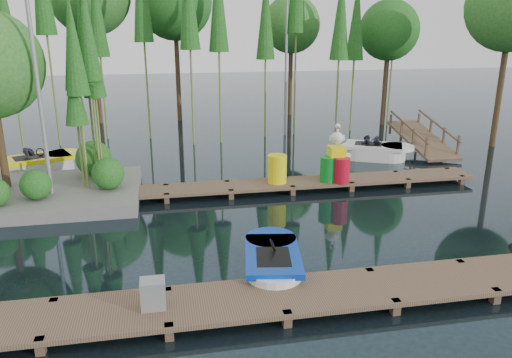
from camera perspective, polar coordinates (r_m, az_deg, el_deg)
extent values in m
plane|color=#1B2A33|center=(14.11, -1.62, -4.98)|extent=(90.00, 90.00, 0.00)
cube|color=brown|center=(10.03, 2.68, -13.27)|extent=(18.00, 1.50, 0.10)
cube|color=brown|center=(9.65, -23.35, -17.62)|extent=(0.16, 0.16, 0.50)
cube|color=brown|center=(10.69, -21.98, -13.81)|extent=(0.16, 0.16, 0.50)
cube|color=brown|center=(9.39, -9.86, -17.34)|extent=(0.16, 0.16, 0.50)
cube|color=brown|center=(10.46, -10.05, -13.44)|extent=(0.16, 0.16, 0.50)
cube|color=brown|center=(9.62, 3.57, -16.16)|extent=(0.16, 0.16, 0.50)
cube|color=brown|center=(10.66, 1.85, -12.51)|extent=(0.16, 0.16, 0.50)
cube|color=brown|center=(10.30, 15.61, -14.37)|extent=(0.16, 0.16, 0.50)
cube|color=brown|center=(11.28, 12.78, -11.18)|extent=(0.16, 0.16, 0.50)
cube|color=brown|center=(11.36, 25.63, -12.38)|extent=(0.16, 0.16, 0.50)
cube|color=brown|center=(12.25, 22.18, -9.71)|extent=(0.16, 0.16, 0.50)
cube|color=brown|center=(16.50, 0.39, -0.69)|extent=(15.00, 1.20, 0.10)
cube|color=brown|center=(16.32, -24.54, -3.27)|extent=(0.16, 0.16, 0.50)
cube|color=brown|center=(17.20, -23.85, -2.16)|extent=(0.16, 0.16, 0.50)
cube|color=brown|center=(15.94, -17.46, -2.93)|extent=(0.16, 0.16, 0.50)
cube|color=brown|center=(16.84, -17.13, -1.82)|extent=(0.16, 0.16, 0.50)
cube|color=brown|center=(15.82, -10.15, -2.54)|extent=(0.16, 0.16, 0.50)
cube|color=brown|center=(16.73, -10.22, -1.44)|extent=(0.16, 0.16, 0.50)
cube|color=brown|center=(15.95, -2.85, -2.11)|extent=(0.16, 0.16, 0.50)
cube|color=brown|center=(16.85, -3.32, -1.04)|extent=(0.16, 0.16, 0.50)
cube|color=brown|center=(16.34, 4.21, -1.65)|extent=(0.16, 0.16, 0.50)
cube|color=brown|center=(17.22, 3.39, -0.64)|extent=(0.16, 0.16, 0.50)
cube|color=brown|center=(16.96, 10.84, -1.21)|extent=(0.16, 0.16, 0.50)
cube|color=brown|center=(17.81, 9.73, -0.25)|extent=(0.16, 0.16, 0.50)
cube|color=brown|center=(17.80, 16.93, -0.78)|extent=(0.16, 0.16, 0.50)
cube|color=brown|center=(18.61, 15.59, 0.12)|extent=(0.16, 0.16, 0.50)
cube|color=brown|center=(18.81, 22.42, -0.39)|extent=(0.16, 0.16, 0.50)
cube|color=brown|center=(19.58, 20.92, 0.45)|extent=(0.16, 0.16, 0.50)
cube|color=slate|center=(17.16, -23.56, -1.71)|extent=(6.20, 4.20, 0.42)
sphere|color=#276820|center=(15.99, -23.87, -0.59)|extent=(0.90, 0.90, 0.90)
sphere|color=#276820|center=(17.78, -18.07, 2.26)|extent=(1.20, 1.20, 1.20)
sphere|color=#276820|center=(16.21, -16.57, 0.61)|extent=(1.00, 1.00, 1.00)
cylinder|color=#44321D|center=(17.34, -27.24, 4.25)|extent=(0.24, 0.24, 3.60)
cylinder|color=olive|center=(16.76, -18.45, 8.26)|extent=(0.07, 0.07, 5.93)
cone|color=#276820|center=(16.59, -19.15, 15.34)|extent=(0.70, 0.70, 2.97)
cylinder|color=olive|center=(16.66, -19.56, 7.64)|extent=(0.07, 0.07, 5.66)
cone|color=#276820|center=(16.48, -20.27, 14.43)|extent=(0.70, 0.70, 2.83)
cylinder|color=olive|center=(16.81, -17.69, 7.14)|extent=(0.07, 0.07, 5.22)
cone|color=#276820|center=(16.61, -18.27, 13.34)|extent=(0.70, 0.70, 2.61)
cylinder|color=olive|center=(16.05, -19.39, 7.07)|extent=(0.07, 0.07, 5.53)
cone|color=#276820|center=(15.85, -20.10, 13.96)|extent=(0.70, 0.70, 2.76)
cylinder|color=olive|center=(16.33, -19.57, 4.50)|extent=(0.07, 0.07, 4.01)
cone|color=#276820|center=(16.10, -20.07, 9.37)|extent=(0.70, 0.70, 2.01)
cylinder|color=olive|center=(16.62, -18.09, 8.54)|extent=(0.07, 0.07, 6.11)
cone|color=#276820|center=(16.46, -18.81, 15.90)|extent=(0.70, 0.70, 3.05)
cylinder|color=#44321D|center=(24.83, 26.25, 10.22)|extent=(0.26, 0.26, 6.06)
sphere|color=#377A2B|center=(24.73, 27.21, 17.16)|extent=(3.81, 3.81, 3.81)
cylinder|color=#44321D|center=(28.38, 14.58, 11.05)|extent=(0.26, 0.26, 5.02)
sphere|color=#276820|center=(28.24, 14.98, 16.11)|extent=(3.16, 3.16, 3.16)
cylinder|color=#44321D|center=(30.72, 3.97, 12.26)|extent=(0.26, 0.26, 5.31)
sphere|color=#377A2B|center=(30.60, 4.07, 17.21)|extent=(3.34, 3.34, 3.34)
cylinder|color=#44321D|center=(29.01, -8.98, 12.94)|extent=(0.26, 0.26, 6.46)
sphere|color=#276820|center=(28.96, -9.29, 19.32)|extent=(4.06, 4.06, 4.06)
cylinder|color=#44321D|center=(29.14, -17.92, 12.74)|extent=(0.26, 0.26, 6.85)
cylinder|color=olive|center=(23.95, -26.17, 11.75)|extent=(0.09, 0.09, 7.48)
cone|color=#276820|center=(23.90, -26.86, 16.72)|extent=(0.90, 0.90, 4.11)
cylinder|color=olive|center=(24.15, -22.76, 14.81)|extent=(0.09, 0.09, 9.66)
cylinder|color=olive|center=(24.90, -17.34, 13.11)|extent=(0.09, 0.09, 7.69)
cone|color=#276820|center=(24.86, -17.81, 18.05)|extent=(0.90, 0.90, 4.23)
cylinder|color=olive|center=(24.38, -12.64, 14.92)|extent=(0.09, 0.09, 8.99)
cylinder|color=olive|center=(22.82, -7.50, 14.34)|extent=(0.09, 0.09, 8.44)
cylinder|color=olive|center=(23.08, -4.24, 14.20)|extent=(0.09, 0.09, 8.22)
cylinder|color=olive|center=(24.34, 1.08, 13.44)|extent=(0.09, 0.09, 7.41)
cone|color=#276820|center=(24.28, 1.11, 18.33)|extent=(0.90, 0.90, 4.07)
cylinder|color=olive|center=(24.87, 4.60, 16.21)|extent=(0.09, 0.09, 9.77)
cylinder|color=olive|center=(24.25, 9.43, 13.21)|extent=(0.09, 0.09, 7.40)
cone|color=#276820|center=(24.19, 9.69, 18.10)|extent=(0.90, 0.90, 4.07)
cylinder|color=olive|center=(26.23, 11.13, 13.13)|extent=(0.09, 0.09, 7.14)
cone|color=#276820|center=(26.17, 11.40, 17.49)|extent=(0.90, 0.90, 3.93)
cylinder|color=olive|center=(28.14, 15.41, 14.61)|extent=(0.09, 0.09, 8.61)
cylinder|color=gray|center=(15.87, -23.60, 9.20)|extent=(0.12, 0.12, 7.00)
cylinder|color=gray|center=(24.71, 3.45, 13.01)|extent=(0.12, 0.12, 7.00)
cube|color=brown|center=(22.84, 18.46, 4.30)|extent=(1.50, 3.94, 0.95)
cube|color=brown|center=(21.14, 18.87, 3.37)|extent=(0.08, 0.08, 0.90)
cube|color=brown|center=(22.05, 17.52, 4.34)|extent=(0.08, 0.08, 0.90)
cube|color=brown|center=(22.97, 16.27, 5.23)|extent=(0.08, 0.08, 0.90)
cube|color=brown|center=(23.91, 15.11, 6.05)|extent=(0.08, 0.08, 0.90)
cube|color=brown|center=(22.39, 17.03, 5.75)|extent=(0.06, 3.54, 0.83)
cube|color=brown|center=(21.86, 22.08, 3.46)|extent=(0.08, 0.08, 0.90)
cube|color=brown|center=(22.74, 20.64, 4.41)|extent=(0.08, 0.08, 0.90)
cube|color=brown|center=(23.64, 19.31, 5.28)|extent=(0.08, 0.08, 0.90)
cube|color=brown|center=(24.56, 18.07, 6.08)|extent=(0.08, 0.08, 0.90)
cube|color=brown|center=(23.07, 20.13, 5.78)|extent=(0.06, 3.54, 0.83)
cube|color=white|center=(11.21, 1.92, -10.08)|extent=(1.36, 1.37, 0.54)
cylinder|color=white|center=(11.74, 1.75, -8.75)|extent=(1.36, 1.36, 0.54)
cylinder|color=white|center=(10.68, 2.10, -11.55)|extent=(1.36, 1.36, 0.54)
cube|color=#0634A8|center=(11.07, 1.93, -8.73)|extent=(1.52, 2.22, 0.14)
cylinder|color=#0634A8|center=(11.85, 1.70, -6.90)|extent=(1.38, 1.38, 0.14)
cube|color=black|center=(10.88, 1.99, -8.98)|extent=(0.88, 1.08, 0.06)
torus|color=black|center=(11.12, 1.90, -7.49)|extent=(0.19, 0.29, 0.26)
cube|color=white|center=(20.40, -23.72, 1.27)|extent=(1.77, 1.76, 0.61)
cylinder|color=white|center=(20.52, -21.89, 1.58)|extent=(1.76, 1.76, 0.61)
cylinder|color=white|center=(20.29, -25.57, 0.95)|extent=(1.76, 1.76, 0.61)
cube|color=#FFEB0D|center=(20.31, -23.83, 2.17)|extent=(2.68, 2.18, 0.16)
cylinder|color=#FFEB0D|center=(20.50, -21.17, 2.62)|extent=(1.79, 1.79, 0.16)
cube|color=black|center=(20.27, -24.46, 2.21)|extent=(1.34, 1.20, 0.07)
torus|color=black|center=(20.29, -23.45, 2.85)|extent=(0.35, 0.28, 0.30)
imported|color=#1E1E2D|center=(20.20, -24.71, 2.92)|extent=(0.59, 0.52, 1.08)
cube|color=white|center=(21.21, 13.22, 2.85)|extent=(1.75, 1.74, 0.60)
cylinder|color=white|center=(21.21, 14.99, 2.72)|extent=(1.74, 1.74, 0.60)
cylinder|color=white|center=(21.24, 11.45, 2.99)|extent=(1.74, 1.74, 0.60)
cube|color=white|center=(21.14, 13.28, 3.71)|extent=(2.62, 2.19, 0.15)
cylinder|color=white|center=(21.13, 15.86, 3.51)|extent=(1.77, 1.77, 0.15)
cube|color=black|center=(21.13, 12.70, 3.88)|extent=(1.32, 1.20, 0.07)
torus|color=black|center=(21.08, 13.76, 4.25)|extent=(0.34, 0.28, 0.29)
imported|color=#1E1E2D|center=(21.08, 12.59, 4.48)|extent=(0.53, 0.48, 0.98)
imported|color=#1E1E2D|center=(21.45, 13.65, 4.45)|extent=(0.42, 0.37, 0.74)
cube|color=gray|center=(9.65, -11.69, -12.71)|extent=(0.46, 0.39, 0.56)
cylinder|color=#FFEB0D|center=(16.47, 2.44, 1.16)|extent=(0.63, 0.63, 0.94)
cylinder|color=#0D7924|center=(16.77, 8.29, 1.11)|extent=(0.56, 0.56, 0.84)
cylinder|color=white|center=(17.21, 9.76, 1.46)|extent=(0.56, 0.56, 0.84)
cylinder|color=#B70D22|center=(16.73, 9.71, 1.00)|extent=(0.56, 0.56, 0.84)
cube|color=#FFEB0D|center=(16.80, 9.18, 3.16)|extent=(0.51, 0.51, 0.33)
sphere|color=white|center=(16.70, 9.26, 4.64)|extent=(0.41, 0.41, 0.41)
cylinder|color=white|center=(16.65, 9.29, 5.43)|extent=(0.09, 0.09, 0.28)
sphere|color=white|center=(16.62, 9.32, 5.96)|extent=(0.19, 0.19, 0.19)
cone|color=orange|center=(16.45, 9.54, 5.77)|extent=(0.09, 0.28, 0.09)
cube|color=white|center=(16.70, 9.26, 4.64)|extent=(0.51, 0.06, 0.17)
cylinder|color=gray|center=(16.99, 8.12, 0.88)|extent=(0.10, 0.10, 0.59)
sphere|color=white|center=(16.88, 8.17, 2.16)|extent=(0.20, 0.20, 0.20)
cube|color=gray|center=(16.88, 8.17, 2.16)|extent=(0.49, 0.04, 0.04)
cone|color=orange|center=(16.77, 8.30, 2.05)|extent=(0.04, 0.10, 0.04)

